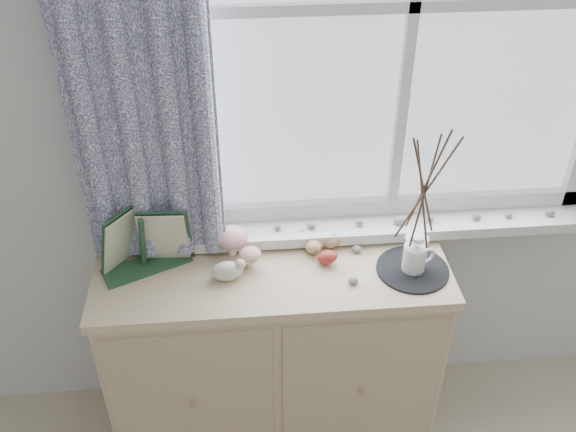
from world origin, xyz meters
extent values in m
cube|color=silver|center=(0.00, 2.00, 1.30)|extent=(4.00, 0.04, 2.60)
cube|color=silver|center=(0.30, 2.00, 1.65)|extent=(1.30, 0.01, 1.40)
cube|color=white|center=(0.30, 1.92, 0.88)|extent=(1.45, 0.16, 0.04)
cube|color=#090934|center=(-0.52, 1.87, 1.68)|extent=(0.44, 0.06, 1.61)
cube|color=beige|center=(-0.15, 1.75, 0.41)|extent=(1.17, 0.43, 0.81)
cube|color=beige|center=(-0.15, 1.75, 0.83)|extent=(1.20, 0.45, 0.03)
cube|color=tan|center=(-0.44, 1.53, 0.41)|extent=(0.55, 0.01, 0.75)
cube|color=tan|center=(0.14, 1.53, 0.41)|extent=(0.55, 0.01, 0.75)
cylinder|color=white|center=(-0.28, 1.84, 0.89)|extent=(0.03, 0.03, 0.07)
ellipsoid|color=#910C04|center=(-0.28, 1.84, 0.92)|extent=(0.11, 0.11, 0.06)
cylinder|color=white|center=(-0.22, 1.77, 0.87)|extent=(0.03, 0.03, 0.05)
ellipsoid|color=#910C04|center=(-0.22, 1.77, 0.90)|extent=(0.08, 0.08, 0.04)
ellipsoid|color=tan|center=(0.00, 1.82, 0.88)|extent=(0.06, 0.04, 0.07)
ellipsoid|color=tan|center=(-0.04, 1.89, 0.88)|extent=(0.06, 0.04, 0.07)
ellipsoid|color=maroon|center=(0.04, 1.76, 0.88)|extent=(0.06, 0.04, 0.07)
ellipsoid|color=tan|center=(0.07, 1.85, 0.88)|extent=(0.06, 0.04, 0.07)
cylinder|color=black|center=(0.32, 1.70, 0.85)|extent=(0.24, 0.24, 0.01)
cylinder|color=white|center=(0.32, 1.70, 0.91)|extent=(0.10, 0.10, 0.09)
cone|color=white|center=(0.32, 1.70, 0.97)|extent=(0.08, 0.08, 0.03)
cylinder|color=white|center=(0.32, 1.70, 0.99)|extent=(0.05, 0.05, 0.02)
torus|color=white|center=(0.36, 1.70, 0.91)|extent=(0.06, 0.03, 0.06)
ellipsoid|color=#99989B|center=(0.11, 1.65, 0.86)|extent=(0.03, 0.03, 0.02)
ellipsoid|color=#99989B|center=(0.15, 1.81, 0.86)|extent=(0.03, 0.03, 0.02)
ellipsoid|color=#99989B|center=(0.33, 1.67, 0.86)|extent=(0.03, 0.03, 0.02)
ellipsoid|color=#99989B|center=(0.03, 1.85, 0.86)|extent=(0.03, 0.03, 0.02)
camera|label=1|loc=(-0.24, 0.11, 2.26)|focal=40.00mm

